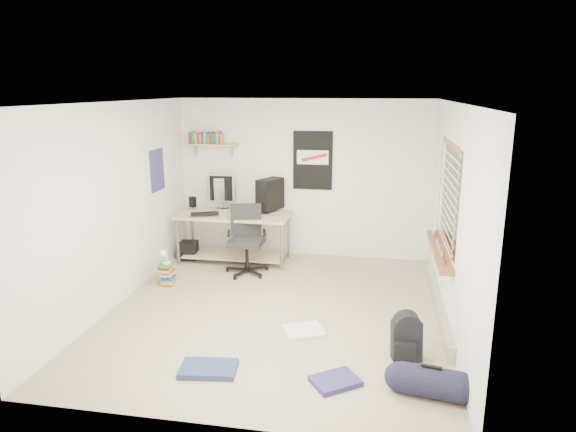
% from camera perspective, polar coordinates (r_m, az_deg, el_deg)
% --- Properties ---
extents(floor, '(4.00, 4.50, 0.01)m').
position_cam_1_polar(floor, '(6.41, -1.37, -10.49)').
color(floor, gray).
rests_on(floor, ground).
extents(ceiling, '(4.00, 4.50, 0.01)m').
position_cam_1_polar(ceiling, '(5.83, -1.52, 12.56)').
color(ceiling, white).
rests_on(ceiling, ground).
extents(back_wall, '(4.00, 0.01, 2.50)m').
position_cam_1_polar(back_wall, '(8.17, 1.71, 4.14)').
color(back_wall, silver).
rests_on(back_wall, ground).
extents(left_wall, '(0.01, 4.50, 2.50)m').
position_cam_1_polar(left_wall, '(6.68, -18.55, 1.16)').
color(left_wall, silver).
rests_on(left_wall, ground).
extents(right_wall, '(0.01, 4.50, 2.50)m').
position_cam_1_polar(right_wall, '(5.94, 17.87, -0.34)').
color(right_wall, silver).
rests_on(right_wall, ground).
extents(desk, '(1.80, 0.93, 0.79)m').
position_cam_1_polar(desk, '(8.08, -5.97, -2.50)').
color(desk, tan).
rests_on(desk, floor).
extents(monitor_left, '(0.42, 0.12, 0.45)m').
position_cam_1_polar(monitor_left, '(8.25, -7.37, 2.49)').
color(monitor_left, '#AFB0B5').
rests_on(monitor_left, desk).
extents(monitor_right, '(0.36, 0.24, 0.39)m').
position_cam_1_polar(monitor_right, '(8.24, -7.01, 2.26)').
color(monitor_right, '#ACABB0').
rests_on(monitor_right, desk).
extents(pc_tower, '(0.40, 0.52, 0.49)m').
position_cam_1_polar(pc_tower, '(8.05, -2.01, 2.44)').
color(pc_tower, black).
rests_on(pc_tower, desk).
extents(keyboard, '(0.44, 0.29, 0.02)m').
position_cam_1_polar(keyboard, '(7.90, -9.23, 0.29)').
color(keyboard, black).
rests_on(keyboard, desk).
extents(speaker_left, '(0.11, 0.11, 0.17)m').
position_cam_1_polar(speaker_left, '(8.38, -10.55, 1.55)').
color(speaker_left, black).
rests_on(speaker_left, desk).
extents(speaker_right, '(0.11, 0.11, 0.17)m').
position_cam_1_polar(speaker_right, '(7.73, -5.18, 0.66)').
color(speaker_right, black).
rests_on(speaker_right, desk).
extents(office_chair, '(0.81, 0.81, 1.01)m').
position_cam_1_polar(office_chair, '(7.49, -4.62, -2.81)').
color(office_chair, black).
rests_on(office_chair, floor).
extents(wall_shelf, '(0.80, 0.22, 0.24)m').
position_cam_1_polar(wall_shelf, '(8.32, -8.40, 7.87)').
color(wall_shelf, tan).
rests_on(wall_shelf, back_wall).
extents(poster_back_wall, '(0.62, 0.03, 0.92)m').
position_cam_1_polar(poster_back_wall, '(8.08, 2.76, 6.18)').
color(poster_back_wall, black).
rests_on(poster_back_wall, back_wall).
extents(poster_left_wall, '(0.02, 0.42, 0.60)m').
position_cam_1_polar(poster_left_wall, '(7.68, -14.34, 4.96)').
color(poster_left_wall, navy).
rests_on(poster_left_wall, left_wall).
extents(window, '(0.10, 1.50, 1.26)m').
position_cam_1_polar(window, '(6.18, 17.15, 2.16)').
color(window, brown).
rests_on(window, right_wall).
extents(baseboard_heater, '(0.08, 2.50, 0.18)m').
position_cam_1_polar(baseboard_heater, '(6.58, 16.34, -9.50)').
color(baseboard_heater, '#B7B2A8').
rests_on(baseboard_heater, floor).
extents(backpack, '(0.32, 0.28, 0.39)m').
position_cam_1_polar(backpack, '(5.41, 13.02, -13.33)').
color(backpack, black).
rests_on(backpack, floor).
extents(duffel_bag, '(0.32, 0.32, 0.55)m').
position_cam_1_polar(duffel_bag, '(4.91, 15.56, -17.37)').
color(duffel_bag, black).
rests_on(duffel_bag, floor).
extents(tshirt, '(0.54, 0.51, 0.04)m').
position_cam_1_polar(tshirt, '(5.88, 1.78, -12.62)').
color(tshirt, silver).
rests_on(tshirt, floor).
extents(jeans_a, '(0.58, 0.41, 0.06)m').
position_cam_1_polar(jeans_a, '(5.21, -8.82, -16.43)').
color(jeans_a, '#222F4D').
rests_on(jeans_a, floor).
extents(jeans_b, '(0.52, 0.50, 0.05)m').
position_cam_1_polar(jeans_b, '(5.00, 5.28, -17.81)').
color(jeans_b, navy).
rests_on(jeans_b, floor).
extents(book_stack, '(0.50, 0.46, 0.27)m').
position_cam_1_polar(book_stack, '(7.32, -13.32, -6.38)').
color(book_stack, brown).
rests_on(book_stack, floor).
extents(desk_lamp, '(0.12, 0.19, 0.19)m').
position_cam_1_polar(desk_lamp, '(7.21, -13.34, -4.73)').
color(desk_lamp, white).
rests_on(desk_lamp, book_stack).
extents(subwoofer, '(0.29, 0.29, 0.29)m').
position_cam_1_polar(subwoofer, '(8.33, -10.95, -3.78)').
color(subwoofer, black).
rests_on(subwoofer, floor).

